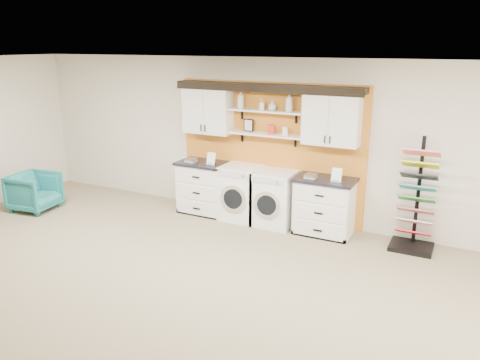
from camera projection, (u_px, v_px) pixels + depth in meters
The scene contains 22 objects.
floor at pixel (124, 331), 5.12m from camera, with size 10.00×10.00×0.00m, color #847458.
ceiling at pixel (102, 68), 4.33m from camera, with size 10.00×10.00×0.00m, color white.
wall_back at pixel (270, 140), 8.15m from camera, with size 10.00×10.00×0.00m, color beige.
accent_panel at pixel (269, 152), 8.17m from camera, with size 3.40×0.07×2.40m, color #C77422.
upper_cabinet_left at pixel (208, 110), 8.32m from camera, with size 0.90×0.35×0.84m.
upper_cabinet_right at pixel (332, 119), 7.34m from camera, with size 0.90×0.35×0.84m.
shelf_lower at pixel (266, 135), 7.94m from camera, with size 1.32×0.28×0.03m, color white.
shelf_upper at pixel (266, 111), 7.83m from camera, with size 1.32×0.28×0.03m, color white.
crown_molding at pixel (267, 87), 7.72m from camera, with size 3.30×0.41×0.13m.
picture_frame at pixel (249, 125), 8.10m from camera, with size 0.18×0.02×0.22m.
canister_red at pixel (271, 129), 7.87m from camera, with size 0.11×0.11×0.16m, color red.
canister_cream at pixel (285, 131), 7.76m from camera, with size 0.10×0.10×0.14m, color silver.
base_cabinet_left at pixel (205, 187), 8.59m from camera, with size 0.97×0.66×0.95m.
base_cabinet_right at pixel (324, 206), 7.61m from camera, with size 0.96×0.66×0.94m.
washer at pixel (242, 193), 8.25m from camera, with size 0.69×0.71×0.97m.
dryer at pixel (275, 198), 7.99m from camera, with size 0.68×0.71×0.94m.
sample_rack at pixel (415, 215), 7.02m from camera, with size 0.63×0.52×1.72m.
armchair at pixel (35, 192), 8.75m from camera, with size 0.75×0.77×0.70m, color #1B7376.
soap_bottle_a at pixel (241, 99), 7.98m from camera, with size 0.12×0.12×0.30m, color silver.
soap_bottle_b at pixel (262, 105), 7.83m from camera, with size 0.08×0.08×0.18m, color silver.
soap_bottle_c at pixel (272, 105), 7.75m from camera, with size 0.13×0.13×0.17m, color silver.
soap_bottle_d at pixel (289, 102), 7.60m from camera, with size 0.12×0.12×0.32m, color silver.
Camera 1 is at (3.14, -3.39, 3.03)m, focal length 35.00 mm.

